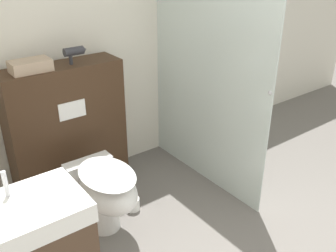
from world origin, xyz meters
TOP-DOWN VIEW (x-y plane):
  - wall_back at (0.00, 2.26)m, footprint 8.00×0.06m
  - partition_panel at (-0.46, 2.04)m, footprint 0.96×0.32m
  - shower_glass at (0.62, 1.52)m, footprint 0.04×1.41m
  - toilet at (-0.48, 1.38)m, footprint 0.38×0.65m
  - hair_drier at (-0.33, 2.01)m, footprint 0.19×0.07m
  - folded_towel at (-0.68, 2.01)m, footprint 0.29×0.18m
  - spare_toilet_roll at (-0.19, 1.48)m, footprint 0.11×0.11m

SIDE VIEW (x-z plane):
  - spare_toilet_roll at x=-0.19m, z-range 0.00..0.11m
  - toilet at x=-0.48m, z-range 0.08..0.63m
  - partition_panel at x=-0.46m, z-range 0.00..1.16m
  - shower_glass at x=0.62m, z-range 0.00..2.18m
  - folded_towel at x=-0.68m, z-range 1.16..1.24m
  - wall_back at x=0.00m, z-range 0.00..2.50m
  - hair_drier at x=-0.33m, z-range 1.19..1.32m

